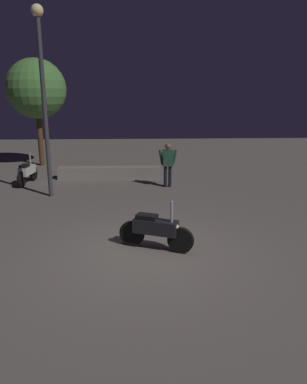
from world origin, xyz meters
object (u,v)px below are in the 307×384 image
person_rider_beside (168,161)px  streetlamp_near (43,82)px  motorcycle_white_parked_left (27,172)px  motorcycle_black_foreground (155,230)px

person_rider_beside → streetlamp_near: streetlamp_near is taller
motorcycle_white_parked_left → person_rider_beside: 5.21m
person_rider_beside → motorcycle_black_foreground: bearing=170.1°
motorcycle_black_foreground → person_rider_beside: 5.44m
motorcycle_white_parked_left → streetlamp_near: streetlamp_near is taller
motorcycle_white_parked_left → streetlamp_near: (1.23, -1.73, 3.13)m
person_rider_beside → motorcycle_white_parked_left: bearing=79.8°
motorcycle_black_foreground → streetlamp_near: streetlamp_near is taller
motorcycle_white_parked_left → motorcycle_black_foreground: bearing=-137.4°
streetlamp_near → motorcycle_white_parked_left: bearing=125.4°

